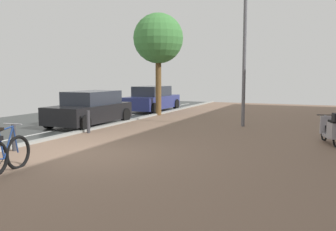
{
  "coord_description": "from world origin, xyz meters",
  "views": [
    {
      "loc": [
        5.81,
        -7.93,
        2.07
      ],
      "look_at": [
        2.29,
        0.26,
        1.1
      ],
      "focal_mm": 39.49,
      "sensor_mm": 36.0,
      "label": 1
    }
  ],
  "objects": [
    {
      "name": "bicycle_foreground",
      "position": [
        -0.5,
        -2.18,
        0.41
      ],
      "size": [
        0.64,
        1.48,
        1.15
      ],
      "color": "black",
      "rests_on": "ground"
    },
    {
      "name": "ground",
      "position": [
        1.43,
        0.0,
        -0.02
      ],
      "size": [
        21.0,
        40.0,
        0.13
      ],
      "color": "#313534"
    },
    {
      "name": "bollard_near",
      "position": [
        -2.05,
        -0.39,
        0.38
      ],
      "size": [
        0.12,
        0.12,
        0.75
      ],
      "color": "#38383D",
      "rests_on": "ground"
    },
    {
      "name": "lamp_post",
      "position": [
        2.71,
        7.04,
        3.15
      ],
      "size": [
        0.2,
        0.52,
        5.67
      ],
      "color": "slate",
      "rests_on": "ground"
    },
    {
      "name": "bollard_far",
      "position": [
        -2.05,
        3.07,
        0.41
      ],
      "size": [
        0.12,
        0.12,
        0.82
      ],
      "color": "#38383D",
      "rests_on": "ground"
    },
    {
      "name": "street_tree",
      "position": [
        -2.28,
        9.62,
        3.94
      ],
      "size": [
        2.58,
        2.58,
        5.26
      ],
      "color": "brown",
      "rests_on": "ground"
    },
    {
      "name": "scooter_extra",
      "position": [
        6.02,
        4.04,
        0.46
      ],
      "size": [
        0.77,
        1.67,
        1.03
      ],
      "color": "black",
      "rests_on": "ground"
    },
    {
      "name": "parked_car_near",
      "position": [
        -3.28,
        4.96,
        0.68
      ],
      "size": [
        1.87,
        4.08,
        1.42
      ],
      "color": "black",
      "rests_on": "ground"
    },
    {
      "name": "parked_car_far",
      "position": [
        -3.53,
        11.47,
        0.68
      ],
      "size": [
        1.85,
        4.31,
        1.45
      ],
      "color": "navy",
      "rests_on": "ground"
    }
  ]
}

